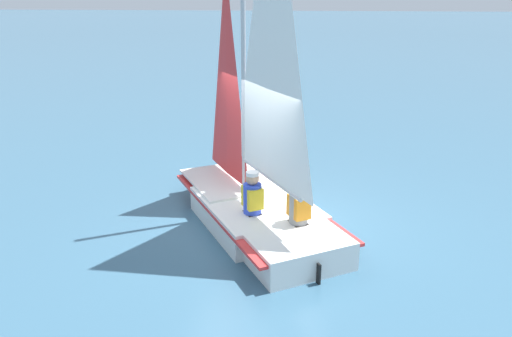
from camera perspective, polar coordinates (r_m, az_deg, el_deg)
ground_plane at (r=8.92m, az=0.00°, el=-6.38°), size 260.00×260.00×0.00m
sailboat_main at (r=8.58m, az=0.08°, el=-1.49°), size 3.61×4.30×6.06m
sailor_helm at (r=8.20m, az=-0.41°, el=-3.92°), size 0.41×0.43×1.16m
sailor_crew at (r=7.88m, az=4.89°, el=-4.98°), size 0.41×0.43×1.16m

